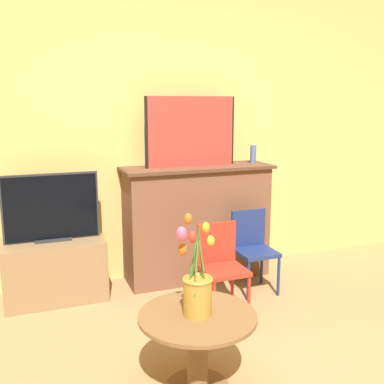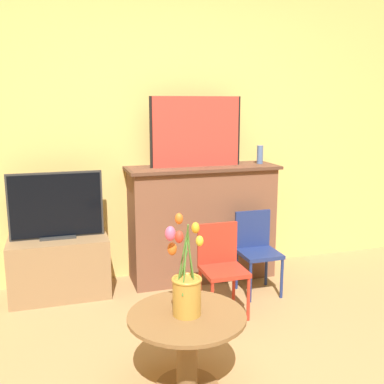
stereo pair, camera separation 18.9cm
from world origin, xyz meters
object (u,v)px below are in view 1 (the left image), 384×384
object	(u,v)px
tv_monitor	(51,208)
vase_tulips	(197,286)
painting	(191,132)
chair_blue	(253,245)
chair_red	(221,262)

from	to	relation	value
tv_monitor	vase_tulips	size ratio (longest dim) A/B	1.39
painting	chair_blue	distance (m)	1.06
chair_red	chair_blue	distance (m)	0.49
chair_red	chair_blue	xyz separation A→B (m)	(0.40, 0.27, 0.00)
painting	chair_blue	size ratio (longest dim) A/B	1.20
chair_red	vase_tulips	xyz separation A→B (m)	(-0.50, -0.80, 0.21)
chair_red	tv_monitor	bearing A→B (deg)	149.29
chair_blue	vase_tulips	bearing A→B (deg)	-130.31
painting	chair_red	size ratio (longest dim) A/B	1.20
tv_monitor	chair_red	bearing A→B (deg)	-30.71
painting	tv_monitor	size ratio (longest dim) A/B	1.10
painting	chair_blue	world-z (taller)	painting
painting	chair_red	xyz separation A→B (m)	(-0.03, -0.70, -0.90)
chair_red	vase_tulips	world-z (taller)	vase_tulips
chair_blue	vase_tulips	distance (m)	1.42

